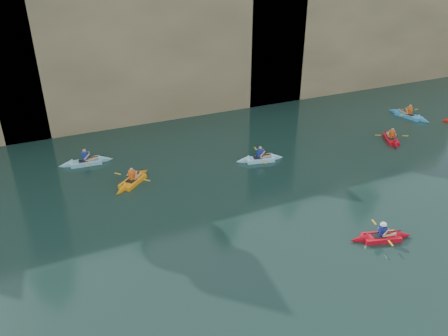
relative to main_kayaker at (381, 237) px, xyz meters
name	(u,v)px	position (x,y,z in m)	size (l,w,h in m)	color
ground	(300,312)	(-6.00, -2.31, -0.15)	(160.00, 160.00, 0.00)	black
cliff	(115,26)	(-6.00, 27.69, 5.85)	(70.00, 16.00, 12.00)	tan
cliff_slab_center	(162,44)	(-4.00, 20.29, 5.55)	(24.00, 2.40, 11.40)	tan
cliff_slab_east	(369,34)	(16.00, 20.29, 4.77)	(26.00, 2.40, 9.84)	tan
sea_cave_center	(90,109)	(-10.00, 19.64, 1.45)	(3.50, 1.00, 3.20)	black
sea_cave_east	(258,79)	(4.00, 19.64, 2.10)	(5.00, 1.00, 4.50)	black
main_kayaker	(381,237)	(0.00, 0.00, 0.00)	(3.14, 2.05, 1.14)	red
kayaker_orange	(133,181)	(-9.32, 10.21, 0.00)	(2.88, 2.71, 1.23)	orange
kayaker_ltblue_near	(260,159)	(-1.17, 9.73, 0.00)	(3.26, 2.43, 1.25)	#94DBF7
kayaker_red_far	(391,139)	(8.83, 8.73, -0.01)	(2.12, 3.14, 1.17)	red
kayaker_ltblue_mid	(86,162)	(-11.39, 13.88, 0.01)	(3.42, 2.52, 1.29)	#7FBFD5
kayaker_blue_east	(408,115)	(13.52, 11.77, 0.01)	(2.50, 3.73, 1.30)	#409FDC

